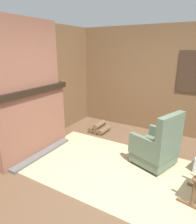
{
  "coord_description": "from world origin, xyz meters",
  "views": [
    {
      "loc": [
        0.87,
        -2.52,
        2.07
      ],
      "look_at": [
        -0.95,
        0.6,
        0.9
      ],
      "focal_mm": 32.0,
      "sensor_mm": 36.0,
      "label": 1
    }
  ],
  "objects_px": {
    "armchair": "(157,147)",
    "oil_lamp_vase": "(7,85)",
    "firewood_stack": "(99,128)",
    "storage_case": "(30,82)"
  },
  "relations": [
    {
      "from": "armchair",
      "to": "oil_lamp_vase",
      "type": "height_order",
      "value": "oil_lamp_vase"
    },
    {
      "from": "firewood_stack",
      "to": "oil_lamp_vase",
      "type": "relative_size",
      "value": 1.81
    },
    {
      "from": "armchair",
      "to": "oil_lamp_vase",
      "type": "xyz_separation_m",
      "value": [
        -2.39,
        -1.12,
        1.08
      ]
    },
    {
      "from": "storage_case",
      "to": "oil_lamp_vase",
      "type": "bearing_deg",
      "value": -90.01
    },
    {
      "from": "oil_lamp_vase",
      "to": "storage_case",
      "type": "height_order",
      "value": "oil_lamp_vase"
    },
    {
      "from": "firewood_stack",
      "to": "oil_lamp_vase",
      "type": "bearing_deg",
      "value": -110.69
    },
    {
      "from": "firewood_stack",
      "to": "oil_lamp_vase",
      "type": "distance_m",
      "value": 2.48
    },
    {
      "from": "armchair",
      "to": "firewood_stack",
      "type": "bearing_deg",
      "value": -6.68
    },
    {
      "from": "firewood_stack",
      "to": "storage_case",
      "type": "distance_m",
      "value": 2.1
    },
    {
      "from": "armchair",
      "to": "firewood_stack",
      "type": "height_order",
      "value": "armchair"
    }
  ]
}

